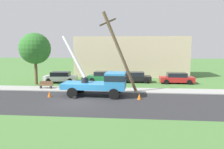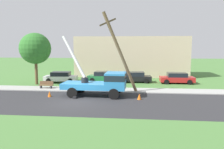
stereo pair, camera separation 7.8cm
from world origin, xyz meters
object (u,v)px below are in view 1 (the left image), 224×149
object	(u,v)px
leaning_utility_pole	(120,52)
parked_sedan_white	(61,77)
parked_sedan_black	(135,77)
parked_sedan_red	(177,78)
traffic_cone_behind	(49,94)
parked_sedan_green	(104,77)
park_bench	(46,85)
utility_truck	(103,82)
traffic_cone_ahead	(139,97)
roadside_tree_near	(35,49)

from	to	relation	value
leaning_utility_pole	parked_sedan_white	bearing A→B (deg)	142.94
parked_sedan_black	parked_sedan_red	bearing A→B (deg)	-4.20
traffic_cone_behind	parked_sedan_red	world-z (taller)	parked_sedan_red
leaning_utility_pole	parked_sedan_green	distance (m)	8.55
parked_sedan_green	park_bench	xyz separation A→B (m)	(-5.92, -5.81, -0.25)
utility_truck	parked_sedan_white	distance (m)	10.45
parked_sedan_green	traffic_cone_behind	bearing A→B (deg)	-112.76
traffic_cone_ahead	parked_sedan_green	bearing A→B (deg)	115.04
traffic_cone_ahead	parked_sedan_black	world-z (taller)	parked_sedan_black
utility_truck	parked_sedan_black	bearing A→B (deg)	69.90
utility_truck	parked_sedan_green	distance (m)	8.85
parked_sedan_black	parked_sedan_green	bearing A→B (deg)	-179.98
park_bench	roadside_tree_near	world-z (taller)	roadside_tree_near
parked_sedan_white	park_bench	xyz separation A→B (m)	(-0.11, -4.90, -0.25)
utility_truck	leaning_utility_pole	world-z (taller)	leaning_utility_pole
parked_sedan_green	park_bench	size ratio (longest dim) A/B	2.81
traffic_cone_behind	leaning_utility_pole	bearing A→B (deg)	19.05
parked_sedan_red	parked_sedan_green	bearing A→B (deg)	177.63
parked_sedan_white	parked_sedan_black	xyz separation A→B (m)	(10.06, 0.91, 0.00)
roadside_tree_near	parked_sedan_white	bearing A→B (deg)	37.78
parked_sedan_green	parked_sedan_black	xyz separation A→B (m)	(4.25, 0.00, 0.00)
traffic_cone_behind	park_bench	size ratio (longest dim) A/B	0.35
parked_sedan_black	leaning_utility_pole	bearing A→B (deg)	-102.23
parked_sedan_green	parked_sedan_red	xyz separation A→B (m)	(9.78, -0.40, 0.00)
park_bench	traffic_cone_ahead	bearing A→B (deg)	-21.13
traffic_cone_ahead	traffic_cone_behind	world-z (taller)	same
parked_sedan_white	park_bench	size ratio (longest dim) A/B	2.82
utility_truck	parked_sedan_black	world-z (taller)	utility_truck
park_bench	utility_truck	bearing A→B (deg)	-23.02
traffic_cone_behind	roadside_tree_near	bearing A→B (deg)	122.72
traffic_cone_behind	parked_sedan_black	size ratio (longest dim) A/B	0.13
utility_truck	roadside_tree_near	distance (m)	11.54
parked_sedan_white	parked_sedan_black	world-z (taller)	same
parked_sedan_white	roadside_tree_near	distance (m)	5.04
parked_sedan_red	park_bench	size ratio (longest dim) A/B	2.76
leaning_utility_pole	park_bench	size ratio (longest dim) A/B	5.22
traffic_cone_ahead	traffic_cone_behind	size ratio (longest dim) A/B	1.00
park_bench	roadside_tree_near	bearing A→B (deg)	129.99
traffic_cone_ahead	parked_sedan_red	xyz separation A→B (m)	(5.16, 9.47, 0.43)
traffic_cone_ahead	parked_sedan_red	distance (m)	10.80
parked_sedan_black	traffic_cone_ahead	bearing A→B (deg)	-87.90
traffic_cone_behind	park_bench	world-z (taller)	park_bench
parked_sedan_white	parked_sedan_black	bearing A→B (deg)	5.17
roadside_tree_near	utility_truck	bearing A→B (deg)	-31.98
parked_sedan_white	parked_sedan_red	size ratio (longest dim) A/B	1.02
leaning_utility_pole	roadside_tree_near	distance (m)	11.89
utility_truck	roadside_tree_near	size ratio (longest dim) A/B	1.03
parked_sedan_green	utility_truck	bearing A→B (deg)	-83.21
parked_sedan_white	parked_sedan_red	xyz separation A→B (m)	(15.59, 0.50, 0.00)
parked_sedan_green	parked_sedan_red	size ratio (longest dim) A/B	1.02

